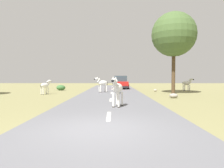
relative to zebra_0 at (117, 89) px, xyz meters
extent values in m
plane|color=olive|center=(-0.72, -4.69, -1.03)|extent=(90.00, 90.00, 0.00)
cube|color=slate|center=(-0.41, -4.69, -1.01)|extent=(6.00, 64.00, 0.05)
cube|color=silver|center=(-0.41, -2.69, -0.98)|extent=(0.16, 2.00, 0.01)
cube|color=silver|center=(-0.41, 3.31, -0.98)|extent=(0.16, 2.00, 0.01)
cube|color=silver|center=(-0.41, 9.31, -0.98)|extent=(0.16, 2.00, 0.01)
cube|color=silver|center=(-0.41, 15.31, -0.98)|extent=(0.16, 2.00, 0.01)
cube|color=silver|center=(-0.41, 21.31, -0.98)|extent=(0.16, 2.00, 0.01)
ellipsoid|color=silver|center=(0.03, 0.09, 0.02)|extent=(0.75, 1.22, 0.54)
cylinder|color=silver|center=(-0.22, -0.22, -0.59)|extent=(0.14, 0.14, 0.77)
cylinder|color=#28231E|center=(-0.22, -0.22, -0.95)|extent=(0.16, 0.16, 0.05)
cylinder|color=silver|center=(0.06, -0.30, -0.59)|extent=(0.14, 0.14, 0.77)
cylinder|color=#28231E|center=(0.06, -0.30, -0.95)|extent=(0.16, 0.16, 0.05)
cylinder|color=silver|center=(-0.01, 0.49, -0.59)|extent=(0.14, 0.14, 0.77)
cylinder|color=#28231E|center=(-0.01, 0.49, -0.95)|extent=(0.16, 0.16, 0.05)
cylinder|color=silver|center=(0.27, 0.41, -0.59)|extent=(0.14, 0.14, 0.77)
cylinder|color=#28231E|center=(0.27, 0.41, -0.95)|extent=(0.16, 0.16, 0.05)
cylinder|color=silver|center=(-0.12, -0.43, 0.30)|extent=(0.31, 0.45, 0.46)
cube|color=black|center=(-0.12, -0.43, 0.39)|extent=(0.14, 0.37, 0.31)
ellipsoid|color=silver|center=(-0.20, -0.69, 0.47)|extent=(0.34, 0.53, 0.25)
ellipsoid|color=black|center=(-0.25, -0.88, 0.45)|extent=(0.19, 0.21, 0.15)
cone|color=silver|center=(-0.23, -0.55, 0.59)|extent=(0.12, 0.12, 0.14)
cone|color=silver|center=(-0.09, -0.59, 0.59)|extent=(0.12, 0.12, 0.14)
cylinder|color=black|center=(0.19, 0.64, -0.08)|extent=(0.08, 0.17, 0.46)
ellipsoid|color=silver|center=(-6.69, 8.13, -0.17)|extent=(0.77, 1.04, 0.46)
cylinder|color=silver|center=(-6.44, 8.36, -0.70)|extent=(0.13, 0.13, 0.66)
cylinder|color=#28231E|center=(-6.44, 8.36, -1.01)|extent=(0.15, 0.15, 0.04)
cylinder|color=silver|center=(-6.66, 8.47, -0.70)|extent=(0.13, 0.13, 0.66)
cylinder|color=#28231E|center=(-6.66, 8.47, -1.01)|extent=(0.15, 0.15, 0.04)
cylinder|color=silver|center=(-6.72, 7.79, -0.70)|extent=(0.13, 0.13, 0.66)
cylinder|color=#28231E|center=(-6.72, 7.79, -1.01)|extent=(0.15, 0.15, 0.04)
cylinder|color=silver|center=(-6.94, 7.90, -0.70)|extent=(0.13, 0.13, 0.66)
cylinder|color=#28231E|center=(-6.94, 7.90, -1.01)|extent=(0.15, 0.15, 0.04)
cylinder|color=silver|center=(-6.49, 8.55, 0.06)|extent=(0.31, 0.39, 0.39)
cube|color=black|center=(-6.49, 8.55, 0.14)|extent=(0.17, 0.30, 0.27)
ellipsoid|color=silver|center=(-6.39, 8.75, 0.21)|extent=(0.34, 0.46, 0.21)
ellipsoid|color=black|center=(-6.31, 8.91, 0.19)|extent=(0.18, 0.19, 0.13)
cone|color=silver|center=(-6.38, 8.63, 0.31)|extent=(0.11, 0.11, 0.12)
cone|color=silver|center=(-6.49, 8.69, 0.31)|extent=(0.11, 0.11, 0.12)
cylinder|color=black|center=(-6.90, 7.70, -0.26)|extent=(0.09, 0.14, 0.39)
ellipsoid|color=silver|center=(-1.33, 10.22, -0.01)|extent=(1.15, 0.99, 0.52)
cylinder|color=silver|center=(-1.70, 10.13, -0.61)|extent=(0.15, 0.15, 0.75)
cylinder|color=#28231E|center=(-1.70, 10.13, -0.96)|extent=(0.18, 0.18, 0.05)
cylinder|color=silver|center=(-1.54, 9.90, -0.61)|extent=(0.15, 0.15, 0.75)
cylinder|color=#28231E|center=(-1.54, 9.90, -0.96)|extent=(0.18, 0.18, 0.05)
cylinder|color=silver|center=(-1.11, 10.54, -0.61)|extent=(0.15, 0.15, 0.75)
cylinder|color=#28231E|center=(-1.11, 10.54, -0.96)|extent=(0.18, 0.18, 0.05)
cylinder|color=silver|center=(-0.95, 10.31, -0.61)|extent=(0.15, 0.15, 0.75)
cylinder|color=#28231E|center=(-0.95, 10.31, -0.96)|extent=(0.18, 0.18, 0.05)
cylinder|color=silver|center=(-1.76, 9.92, 0.26)|extent=(0.44, 0.39, 0.44)
cube|color=black|center=(-1.76, 9.92, 0.35)|extent=(0.32, 0.24, 0.30)
ellipsoid|color=silver|center=(-1.97, 9.77, 0.42)|extent=(0.51, 0.44, 0.24)
ellipsoid|color=black|center=(-2.12, 9.66, 0.40)|extent=(0.22, 0.21, 0.14)
cone|color=silver|center=(-1.91, 9.89, 0.54)|extent=(0.13, 0.13, 0.14)
cone|color=silver|center=(-1.83, 9.78, 0.54)|extent=(0.13, 0.13, 0.14)
cylinder|color=black|center=(-0.88, 10.54, -0.11)|extent=(0.15, 0.12, 0.44)
ellipsoid|color=silver|center=(8.32, 13.03, -0.09)|extent=(0.92, 1.14, 0.51)
cylinder|color=silver|center=(8.39, 12.66, -0.67)|extent=(0.15, 0.15, 0.73)
cylinder|color=#28231E|center=(8.39, 12.66, -1.01)|extent=(0.17, 0.17, 0.05)
cylinder|color=silver|center=(8.62, 12.80, -0.67)|extent=(0.15, 0.15, 0.73)
cylinder|color=#28231E|center=(8.62, 12.80, -1.01)|extent=(0.17, 0.17, 0.05)
cylinder|color=silver|center=(8.02, 13.26, -0.67)|extent=(0.15, 0.15, 0.73)
cylinder|color=#28231E|center=(8.02, 13.26, -1.01)|extent=(0.17, 0.17, 0.05)
cylinder|color=silver|center=(8.26, 13.40, -0.67)|extent=(0.15, 0.15, 0.73)
cylinder|color=#28231E|center=(8.26, 13.40, -1.01)|extent=(0.17, 0.17, 0.05)
cylinder|color=silver|center=(8.59, 12.59, 0.17)|extent=(0.37, 0.43, 0.43)
cube|color=black|center=(8.59, 12.59, 0.26)|extent=(0.22, 0.32, 0.30)
ellipsoid|color=silver|center=(8.72, 12.38, 0.33)|extent=(0.41, 0.50, 0.23)
ellipsoid|color=black|center=(8.82, 12.22, 0.32)|extent=(0.20, 0.21, 0.14)
cone|color=silver|center=(8.60, 12.44, 0.45)|extent=(0.12, 0.12, 0.14)
cone|color=silver|center=(8.72, 12.51, 0.45)|extent=(0.12, 0.12, 0.14)
cylinder|color=black|center=(8.04, 13.49, -0.18)|extent=(0.11, 0.15, 0.43)
cube|color=red|center=(0.72, 16.92, -0.40)|extent=(1.96, 4.26, 0.80)
cube|color=#334751|center=(0.71, 17.12, 0.38)|extent=(1.72, 2.26, 0.76)
cube|color=black|center=(0.80, 14.76, -0.67)|extent=(1.71, 0.22, 0.24)
cylinder|color=black|center=(-0.13, 15.54, -0.64)|extent=(0.25, 0.69, 0.68)
cylinder|color=black|center=(1.67, 15.61, -0.64)|extent=(0.25, 0.69, 0.68)
cylinder|color=black|center=(-0.23, 18.24, -0.64)|extent=(0.25, 0.69, 0.68)
cylinder|color=black|center=(1.56, 18.30, -0.64)|extent=(0.25, 0.69, 0.68)
cylinder|color=#4C3823|center=(5.60, 8.94, 0.99)|extent=(0.35, 0.35, 4.05)
sphere|color=#425B2D|center=(5.60, 8.94, 4.73)|extent=(4.28, 4.28, 4.28)
ellipsoid|color=#386633|center=(-6.66, 13.96, -0.71)|extent=(1.08, 0.97, 0.65)
ellipsoid|color=#A89E8C|center=(4.46, 11.92, -0.88)|extent=(0.37, 0.32, 0.29)
ellipsoid|color=gray|center=(4.50, 5.01, -0.84)|extent=(0.67, 0.56, 0.37)
camera|label=1|loc=(-0.20, -11.17, 0.67)|focal=33.11mm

